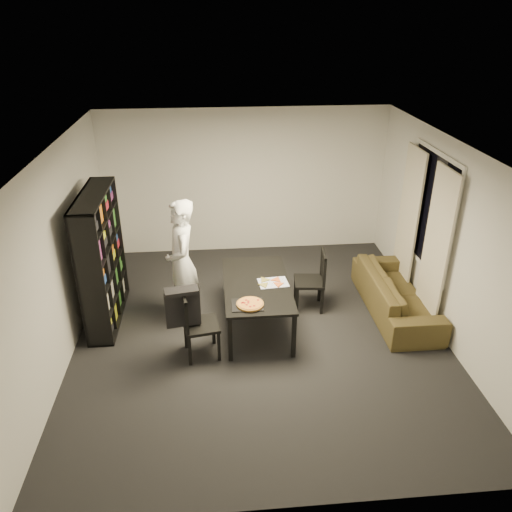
{
  "coord_description": "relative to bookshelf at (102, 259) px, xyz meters",
  "views": [
    {
      "loc": [
        -0.57,
        -5.75,
        4.08
      ],
      "look_at": [
        -0.03,
        0.3,
        1.05
      ],
      "focal_mm": 35.0,
      "sensor_mm": 36.0,
      "label": 1
    }
  ],
  "objects": [
    {
      "name": "curtain_left",
      "position": [
        4.56,
        -0.52,
        0.2
      ],
      "size": [
        0.03,
        0.7,
        2.25
      ],
      "primitive_type": "cube",
      "color": "beige",
      "rests_on": "room"
    },
    {
      "name": "pepperoni_pizza",
      "position": [
        1.99,
        -0.97,
        -0.25
      ],
      "size": [
        0.35,
        0.35,
        0.03
      ],
      "rotation": [
        0.0,
        0.0,
        -0.29
      ],
      "color": "olive",
      "rests_on": "dining_table"
    },
    {
      "name": "dining_table",
      "position": [
        2.13,
        -0.4,
        -0.33
      ],
      "size": [
        0.9,
        1.63,
        0.68
      ],
      "color": "black",
      "rests_on": "room"
    },
    {
      "name": "bookshelf",
      "position": [
        0.0,
        0.0,
        0.0
      ],
      "size": [
        0.35,
        1.5,
        1.9
      ],
      "primitive_type": "cube",
      "color": "black",
      "rests_on": "room"
    },
    {
      "name": "baking_tray",
      "position": [
        1.96,
        -0.95,
        -0.27
      ],
      "size": [
        0.4,
        0.32,
        0.01
      ],
      "primitive_type": "cube",
      "rotation": [
        0.0,
        0.0,
        -0.01
      ],
      "color": "black",
      "rests_on": "dining_table"
    },
    {
      "name": "sofa",
      "position": [
        4.22,
        -0.22,
        -0.66
      ],
      "size": [
        0.79,
        2.02,
        0.59
      ],
      "primitive_type": "imported",
      "rotation": [
        0.0,
        0.0,
        1.57
      ],
      "color": "#433F1A",
      "rests_on": "room"
    },
    {
      "name": "curtain_right",
      "position": [
        4.56,
        0.52,
        0.2
      ],
      "size": [
        0.03,
        0.7,
        2.25
      ],
      "primitive_type": "cube",
      "color": "beige",
      "rests_on": "room"
    },
    {
      "name": "draped_jacket",
      "position": [
        1.15,
        -1.04,
        -0.18
      ],
      "size": [
        0.44,
        0.25,
        0.52
      ],
      "rotation": [
        0.0,
        0.0,
        1.74
      ],
      "color": "black",
      "rests_on": "chair_left"
    },
    {
      "name": "window_pane",
      "position": [
        4.64,
        -0.0,
        0.55
      ],
      "size": [
        0.02,
        1.4,
        1.6
      ],
      "primitive_type": "cube",
      "color": "black",
      "rests_on": "room"
    },
    {
      "name": "person",
      "position": [
        1.11,
        -0.15,
        -0.04
      ],
      "size": [
        0.53,
        0.72,
        1.82
      ],
      "primitive_type": "imported",
      "rotation": [
        0.0,
        0.0,
        -1.42
      ],
      "color": "white",
      "rests_on": "room"
    },
    {
      "name": "chair_right",
      "position": [
        3.04,
        -0.01,
        -0.42
      ],
      "size": [
        0.47,
        0.47,
        0.92
      ],
      "rotation": [
        0.0,
        0.0,
        -1.67
      ],
      "color": "black",
      "rests_on": "room"
    },
    {
      "name": "pizza_slices",
      "position": [
        2.32,
        -0.41,
        -0.26
      ],
      "size": [
        0.45,
        0.42,
        0.01
      ],
      "primitive_type": null,
      "rotation": [
        0.0,
        0.0,
        -0.34
      ],
      "color": "#B87539",
      "rests_on": "dining_table"
    },
    {
      "name": "window_frame",
      "position": [
        4.64,
        -0.0,
        0.55
      ],
      "size": [
        0.03,
        1.52,
        1.72
      ],
      "primitive_type": "cube",
      "color": "white",
      "rests_on": "room"
    },
    {
      "name": "room",
      "position": [
        2.16,
        -0.6,
        0.35
      ],
      "size": [
        5.01,
        5.51,
        2.61
      ],
      "color": "black",
      "rests_on": "ground"
    },
    {
      "name": "kitchen_towel",
      "position": [
        2.36,
        -0.41,
        -0.27
      ],
      "size": [
        0.43,
        0.34,
        0.01
      ],
      "primitive_type": "cube",
      "rotation": [
        0.0,
        0.0,
        0.1
      ],
      "color": "white",
      "rests_on": "dining_table"
    },
    {
      "name": "chair_left",
      "position": [
        1.27,
        -1.02,
        -0.42
      ],
      "size": [
        0.5,
        0.5,
        0.94
      ],
      "rotation": [
        0.0,
        0.0,
        1.74
      ],
      "color": "black",
      "rests_on": "room"
    }
  ]
}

